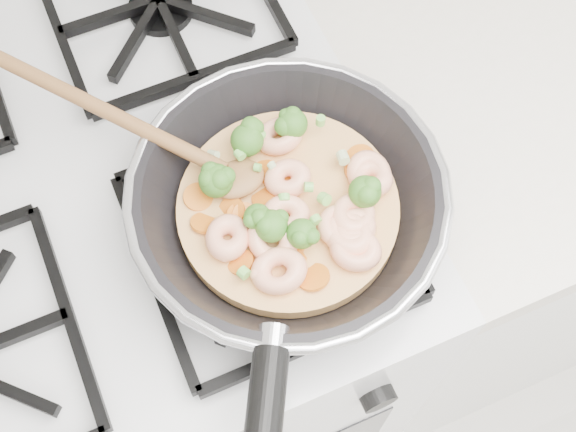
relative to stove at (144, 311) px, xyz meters
name	(u,v)px	position (x,y,z in m)	size (l,w,h in m)	color
stove	(144,311)	(0.00, 0.00, 0.00)	(0.60, 0.60, 0.92)	silver
skillet	(287,208)	(0.17, -0.15, 0.50)	(0.35, 0.50, 0.09)	black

